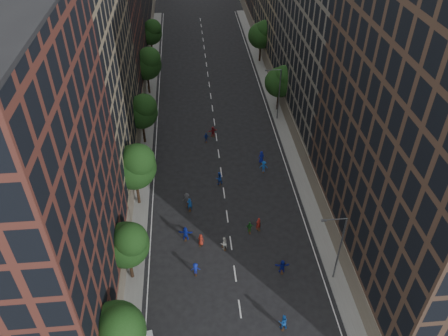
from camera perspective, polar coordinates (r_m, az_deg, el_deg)
name	(u,v)px	position (r m, az deg, el deg)	size (l,w,h in m)	color
ground	(217,139)	(69.04, -0.97, 3.84)	(240.00, 240.00, 0.00)	black
sidewalk_left	(143,117)	(75.63, -10.58, 6.55)	(4.00, 105.00, 0.15)	slate
sidewalk_right	(282,111)	(76.88, 7.62, 7.44)	(4.00, 105.00, 0.15)	slate
bldg_left_a	(10,198)	(39.68, -26.19, -3.49)	(14.00, 22.00, 30.00)	#51261F
bldg_left_b	(63,54)	(58.32, -20.29, 13.78)	(14.00, 26.00, 34.00)	#7F6F53
bldg_left_c	(94,15)	(80.38, -16.56, 18.60)	(14.00, 20.00, 28.00)	#51261F
bldg_right_a	(444,118)	(44.52, 26.85, 5.81)	(14.00, 30.00, 36.00)	#432F24
bldg_right_b	(344,22)	(68.86, 15.39, 17.87)	(14.00, 28.00, 33.00)	#605A4F
tree_left_0	(117,331)	(39.52, -13.83, -19.96)	(5.20, 5.20, 8.83)	black
tree_left_1	(127,244)	(45.88, -12.50, -9.61)	(4.80, 4.80, 8.21)	black
tree_left_2	(135,165)	(54.16, -11.55, 0.35)	(5.60, 5.60, 9.45)	black
tree_left_3	(142,110)	(66.08, -10.66, 7.39)	(5.00, 5.00, 8.58)	black
tree_left_4	(147,63)	(80.12, -10.01, 13.38)	(5.40, 5.40, 9.08)	black
tree_left_5	(151,32)	(95.06, -9.51, 17.15)	(4.80, 4.80, 8.33)	black
tree_right_a	(281,81)	(74.41, 7.45, 11.24)	(5.00, 5.00, 8.39)	black
tree_right_b	(262,34)	(92.24, 4.99, 17.05)	(5.20, 5.20, 8.83)	black
streetlamp_near	(338,246)	(46.65, 14.72, -9.77)	(2.64, 0.22, 9.06)	#595B60
streetlamp_far	(278,92)	(71.95, 7.06, 9.87)	(2.64, 0.22, 9.06)	#595B60
skater_2	(283,322)	(45.24, 7.71, -19.32)	(0.92, 0.72, 1.89)	#13479D
skater_3	(196,269)	(48.97, -3.74, -13.03)	(1.00, 0.57, 1.54)	navy
skater_5	(282,267)	(49.36, 7.61, -12.65)	(1.61, 0.51, 1.74)	navy
skater_6	(201,240)	(51.71, -3.04, -9.37)	(0.76, 0.49, 1.56)	maroon
skater_7	(258,224)	(53.43, 4.49, -7.30)	(0.66, 0.43, 1.81)	maroon
skater_8	(224,243)	(51.15, -0.02, -9.83)	(0.85, 0.66, 1.74)	silver
skater_9	(187,200)	(56.61, -4.85, -4.13)	(1.19, 0.69, 1.85)	#424247
skater_10	(250,227)	(53.13, 3.38, -7.75)	(0.91, 0.38, 1.55)	#217025
skater_11	(186,234)	(52.31, -5.05, -8.56)	(1.71, 0.55, 1.85)	#1425A4
skater_12	(261,157)	(63.70, 4.89, 1.41)	(0.91, 0.59, 1.87)	#121C94
skater_13	(190,204)	(55.89, -4.50, -4.77)	(0.68, 0.45, 1.86)	#154CAD
skater_14	(219,178)	(59.60, -0.64, -1.38)	(0.93, 0.73, 1.92)	#153CAC
skater_15	(264,167)	(62.05, 5.21, 0.17)	(1.13, 0.65, 1.75)	blue
skater_16	(206,138)	(68.02, -2.34, 4.00)	(0.89, 0.37, 1.51)	navy
skater_17	(213,132)	(69.20, -1.45, 4.75)	(1.55, 0.49, 1.67)	maroon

